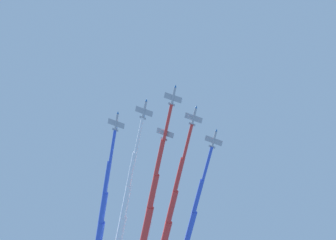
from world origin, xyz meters
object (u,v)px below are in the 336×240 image
(jet_lead, at_px, (152,196))
(jet_port_inner, at_px, (171,211))
(jet_port_outer, at_px, (103,211))
(jet_starboard_inner, at_px, (125,206))
(jet_starboard_mid, at_px, (190,231))
(jet_port_mid, at_px, (150,211))

(jet_lead, height_order, jet_port_inner, jet_port_inner)
(jet_lead, relative_size, jet_port_outer, 1.05)
(jet_port_inner, distance_m, jet_starboard_inner, 23.05)
(jet_starboard_inner, bearing_deg, jet_port_outer, 4.73)
(jet_port_inner, xyz_separation_m, jet_starboard_mid, (-3.27, -14.66, -0.96))
(jet_port_outer, bearing_deg, jet_lead, -177.03)
(jet_starboard_inner, relative_size, jet_starboard_mid, 0.98)
(jet_lead, distance_m, jet_port_outer, 27.01)
(jet_port_inner, xyz_separation_m, jet_starboard_inner, (18.07, 14.07, -2.56))
(jet_port_mid, relative_size, jet_starboard_mid, 0.87)
(jet_lead, xyz_separation_m, jet_starboard_mid, (-6.69, -28.36, 2.03))
(jet_starboard_mid, distance_m, jet_port_outer, 44.86)
(jet_port_inner, xyz_separation_m, jet_port_outer, (30.31, 15.09, -0.86))
(jet_starboard_inner, distance_m, jet_starboard_mid, 35.83)
(jet_lead, distance_m, jet_starboard_inner, 14.66)
(jet_port_mid, relative_size, jet_port_outer, 0.91)
(jet_port_inner, height_order, jet_port_mid, jet_port_inner)
(jet_lead, height_order, jet_starboard_inner, jet_starboard_inner)
(jet_lead, bearing_deg, jet_starboard_inner, 1.49)
(jet_lead, distance_m, jet_port_inner, 14.43)
(jet_starboard_inner, xyz_separation_m, jet_starboard_mid, (-21.34, -28.74, 1.61))
(jet_starboard_inner, bearing_deg, jet_starboard_mid, -126.60)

